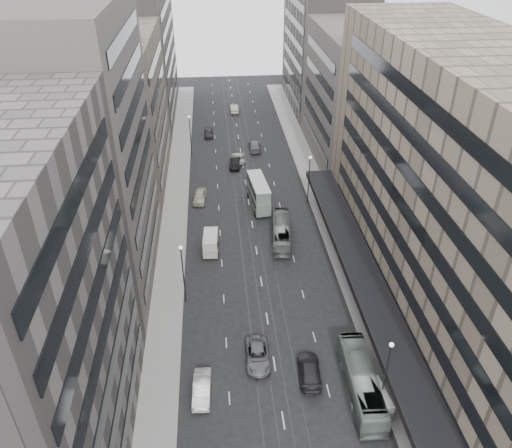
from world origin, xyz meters
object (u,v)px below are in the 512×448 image
object	(u,v)px
double_decker	(259,193)
panel_van	(211,243)
bus_near	(361,381)
bus_far	(281,232)
vw_microbus	(377,399)
sedan_1	(202,389)
sedan_2	(258,355)

from	to	relation	value
double_decker	panel_van	bearing A→B (deg)	-128.95
bus_near	bus_far	distance (m)	28.08
bus_far	vw_microbus	distance (m)	30.09
sedan_1	sedan_2	xyz separation A→B (m)	(5.94, 3.90, -0.05)
bus_near	sedan_1	xyz separation A→B (m)	(-15.76, 1.20, -0.78)
panel_van	sedan_2	size ratio (longest dim) A/B	0.84
vw_microbus	sedan_1	xyz separation A→B (m)	(-16.88, 3.05, -0.39)
bus_near	sedan_1	bearing A→B (deg)	-2.28
bus_far	panel_van	size ratio (longest dim) A/B	2.26
bus_far	vw_microbus	xyz separation A→B (m)	(5.33, -29.62, -0.24)
bus_far	double_decker	size ratio (longest dim) A/B	1.19
double_decker	panel_van	xyz separation A→B (m)	(-7.91, -12.12, -0.95)
bus_near	sedan_2	xyz separation A→B (m)	(-9.82, 5.10, -0.83)
vw_microbus	bus_near	bearing A→B (deg)	114.20
vw_microbus	sedan_2	world-z (taller)	vw_microbus
bus_far	double_decker	bearing A→B (deg)	-69.71
panel_van	sedan_1	distance (m)	24.62
bus_near	panel_van	world-z (taller)	bus_near
panel_van	double_decker	bearing A→B (deg)	60.23
bus_near	double_decker	size ratio (longest dim) A/B	1.32
vw_microbus	double_decker	bearing A→B (deg)	94.05
vw_microbus	sedan_2	distance (m)	12.97
bus_near	bus_far	bearing A→B (deg)	-79.31
bus_far	sedan_1	bearing A→B (deg)	73.64
sedan_2	vw_microbus	bearing A→B (deg)	-30.71
vw_microbus	sedan_2	bearing A→B (deg)	140.64
double_decker	sedan_2	size ratio (longest dim) A/B	1.59
panel_van	bus_near	bearing A→B (deg)	-57.29
bus_far	panel_van	xyz separation A→B (m)	(-10.27, -1.99, 0.11)
double_decker	sedan_2	xyz separation A→B (m)	(-3.24, -32.79, -1.73)
panel_van	sedan_1	bearing A→B (deg)	-89.60
bus_near	panel_van	bearing A→B (deg)	-58.60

